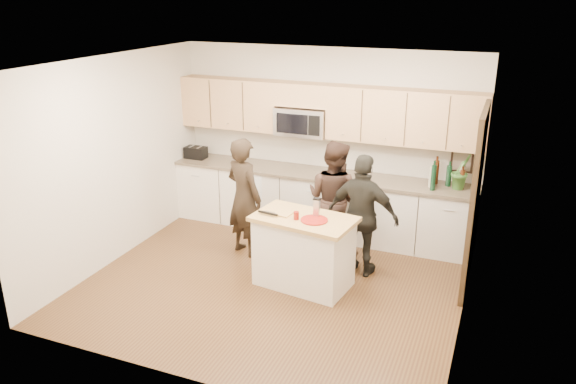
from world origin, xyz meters
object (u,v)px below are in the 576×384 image
at_px(woman_center, 333,198).
at_px(woman_right, 363,216).
at_px(toaster, 196,152).
at_px(woman_left, 244,197).
at_px(island, 304,251).

bearing_deg(woman_center, woman_right, 151.62).
relative_size(woman_center, woman_right, 1.01).
bearing_deg(woman_right, toaster, -12.16).
relative_size(woman_left, woman_right, 1.03).
bearing_deg(island, woman_right, 51.57).
bearing_deg(woman_left, island, 175.37).
distance_m(island, woman_left, 1.25).
height_order(toaster, woman_center, woman_center).
relative_size(toaster, woman_center, 0.21).
relative_size(island, toaster, 3.90).
relative_size(woman_left, woman_center, 1.02).
distance_m(toaster, woman_left, 1.70).
bearing_deg(island, toaster, 154.79).
xyz_separation_m(toaster, woman_right, (2.98, -1.02, -0.24)).
xyz_separation_m(toaster, woman_center, (2.46, -0.57, -0.23)).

